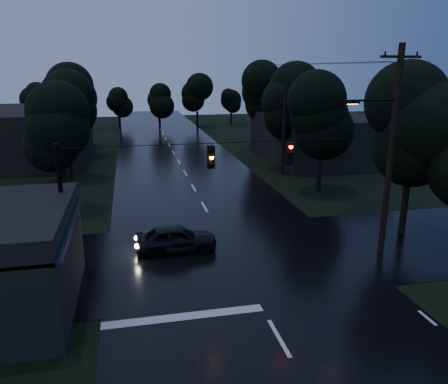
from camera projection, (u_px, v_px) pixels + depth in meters
name	position (u px, v px, depth m)	size (l,w,h in m)	color
main_road	(185.00, 173.00, 38.42)	(12.00, 120.00, 0.02)	black
cross_street	(232.00, 256.00, 21.49)	(60.00, 9.00, 0.02)	black
building_far_right	(316.00, 137.00, 44.44)	(10.00, 14.00, 4.40)	black
building_far_left	(35.00, 134.00, 44.29)	(10.00, 16.00, 5.00)	black
utility_pole_main	(390.00, 148.00, 20.63)	(3.50, 0.30, 10.00)	black
utility_pole_far	(284.00, 130.00, 37.17)	(2.00, 0.30, 7.50)	black
anchor_pole_left	(63.00, 215.00, 18.21)	(0.18, 0.18, 6.00)	black
span_signals	(250.00, 154.00, 19.23)	(15.00, 0.37, 1.12)	black
tree_corner_near	(414.00, 126.00, 22.84)	(4.48, 4.48, 9.44)	black
tree_left_a	(58.00, 128.00, 27.63)	(3.92, 3.92, 8.26)	black
tree_left_b	(64.00, 111.00, 34.93)	(4.20, 4.20, 8.85)	black
tree_left_c	(71.00, 98.00, 44.11)	(4.48, 4.48, 9.44)	black
tree_right_a	(323.00, 116.00, 31.20)	(4.20, 4.20, 8.85)	black
tree_right_b	(291.00, 102.00, 38.74)	(4.48, 4.48, 9.44)	black
tree_right_c	(264.00, 92.00, 48.17)	(4.76, 4.76, 10.03)	black
car	(177.00, 238.00, 21.89)	(1.61, 4.01, 1.37)	black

